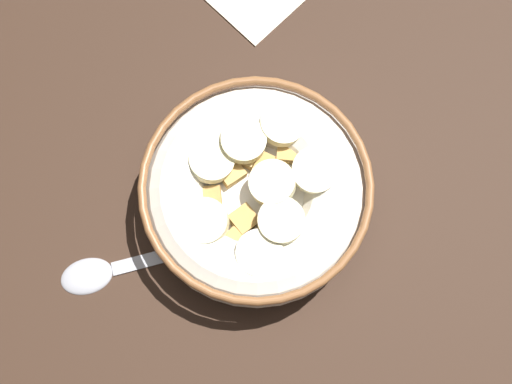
# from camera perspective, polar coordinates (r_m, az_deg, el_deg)

# --- Properties ---
(ground_plane) EXTENTS (1.11, 1.11, 0.02)m
(ground_plane) POSITION_cam_1_polar(r_m,az_deg,el_deg) (0.55, 0.00, -1.04)
(ground_plane) COLOR #332116
(cereal_bowl) EXTENTS (0.16, 0.16, 0.05)m
(cereal_bowl) POSITION_cam_1_polar(r_m,az_deg,el_deg) (0.51, -0.00, -0.07)
(cereal_bowl) COLOR silver
(cereal_bowl) RESTS_ON ground_plane
(spoon) EXTENTS (0.15, 0.12, 0.01)m
(spoon) POSITION_cam_1_polar(r_m,az_deg,el_deg) (0.53, -10.36, -5.79)
(spoon) COLOR #A5A5AD
(spoon) RESTS_ON ground_plane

